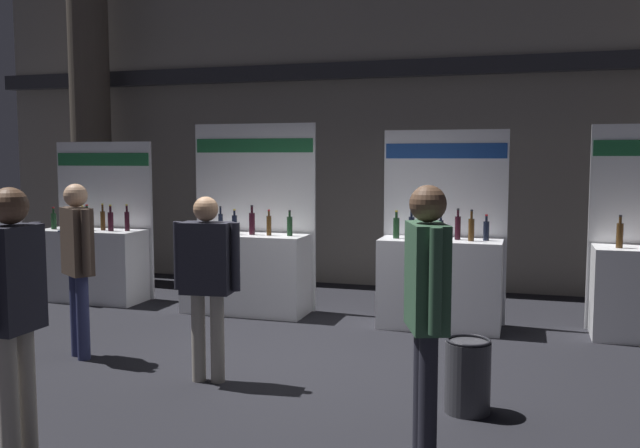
% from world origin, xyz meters
% --- Properties ---
extents(ground_plane, '(27.16, 27.16, 0.00)m').
position_xyz_m(ground_plane, '(0.00, 0.00, 0.00)').
color(ground_plane, black).
extents(hall_colonnade, '(13.58, 1.32, 6.02)m').
position_xyz_m(hall_colonnade, '(0.00, 4.18, 2.98)').
color(hall_colonnade, gray).
rests_on(hall_colonnade, ground_plane).
extents(exhibitor_booth_0, '(1.53, 0.72, 2.22)m').
position_xyz_m(exhibitor_booth_0, '(-3.70, 1.99, 0.59)').
color(exhibitor_booth_0, white).
rests_on(exhibitor_booth_0, ground_plane).
extents(exhibitor_booth_1, '(1.68, 0.66, 2.44)m').
position_xyz_m(exhibitor_booth_1, '(-1.36, 1.93, 0.62)').
color(exhibitor_booth_1, white).
rests_on(exhibitor_booth_1, ground_plane).
extents(exhibitor_booth_2, '(1.48, 0.66, 2.33)m').
position_xyz_m(exhibitor_booth_2, '(1.14, 1.86, 0.62)').
color(exhibitor_booth_2, white).
rests_on(exhibitor_booth_2, ground_plane).
extents(trash_bin, '(0.36, 0.36, 0.59)m').
position_xyz_m(trash_bin, '(1.68, -0.81, 0.29)').
color(trash_bin, '#38383D').
rests_on(trash_bin, ground_plane).
extents(visitor_0, '(0.48, 0.39, 1.74)m').
position_xyz_m(visitor_0, '(-2.16, -0.44, 1.04)').
color(visitor_0, navy).
rests_on(visitor_0, ground_plane).
extents(visitor_1, '(0.36, 0.58, 1.83)m').
position_xyz_m(visitor_1, '(1.48, -1.75, 1.11)').
color(visitor_1, '#23232D').
rests_on(visitor_1, ground_plane).
extents(visitor_2, '(0.24, 0.54, 1.81)m').
position_xyz_m(visitor_2, '(-1.08, -2.56, 1.09)').
color(visitor_2, '#ADA393').
rests_on(visitor_2, ground_plane).
extents(visitor_3, '(0.61, 0.30, 1.66)m').
position_xyz_m(visitor_3, '(-0.61, -0.73, 1.00)').
color(visitor_3, '#ADA393').
rests_on(visitor_3, ground_plane).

